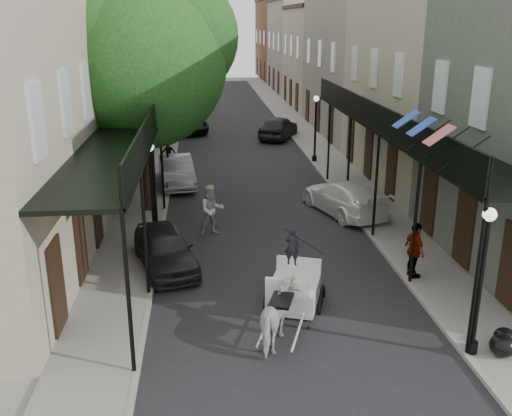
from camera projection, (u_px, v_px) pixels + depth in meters
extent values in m
plane|color=gray|center=(292.00, 323.00, 15.45)|extent=(140.00, 140.00, 0.00)
cube|color=black|center=(241.00, 156.00, 34.35)|extent=(8.00, 90.00, 0.01)
cube|color=gray|center=(157.00, 157.00, 33.89)|extent=(2.20, 90.00, 0.12)
cube|color=gray|center=(323.00, 154.00, 34.78)|extent=(2.20, 90.00, 0.12)
cube|color=#A09980|center=(113.00, 57.00, 41.40)|extent=(5.00, 80.00, 10.50)
cube|color=gray|center=(345.00, 56.00, 42.93)|extent=(5.00, 80.00, 10.50)
cube|color=black|center=(126.00, 132.00, 20.36)|extent=(2.20, 18.00, 0.12)
cube|color=black|center=(155.00, 118.00, 20.30)|extent=(0.06, 18.00, 1.00)
cylinder|color=black|center=(128.00, 292.00, 12.53)|extent=(0.10, 0.10, 4.00)
cylinder|color=black|center=(155.00, 190.00, 20.10)|extent=(0.10, 0.10, 4.00)
cylinder|color=black|center=(167.00, 144.00, 27.66)|extent=(0.10, 0.10, 4.00)
cube|color=black|center=(398.00, 128.00, 21.26)|extent=(2.20, 18.00, 0.12)
cube|color=black|center=(371.00, 115.00, 21.01)|extent=(0.06, 18.00, 1.00)
cylinder|color=black|center=(477.00, 278.00, 13.25)|extent=(0.10, 0.10, 4.00)
cylinder|color=black|center=(376.00, 184.00, 20.81)|extent=(0.10, 0.10, 4.00)
cylinder|color=black|center=(329.00, 140.00, 28.38)|extent=(0.10, 0.10, 4.00)
cylinder|color=#382619|center=(146.00, 145.00, 23.58)|extent=(0.44, 0.44, 5.60)
sphere|color=#174817|center=(141.00, 63.00, 22.55)|extent=(6.80, 6.80, 6.80)
sphere|color=#174817|center=(175.00, 36.00, 22.92)|extent=(5.10, 5.10, 5.10)
cylinder|color=#382619|center=(166.00, 104.00, 36.90)|extent=(0.44, 0.44, 5.04)
sphere|color=#174817|center=(163.00, 57.00, 35.98)|extent=(6.00, 6.00, 6.00)
sphere|color=#174817|center=(182.00, 42.00, 36.37)|extent=(4.50, 4.50, 4.50)
cylinder|color=black|center=(472.00, 347.00, 13.84)|extent=(0.28, 0.28, 0.30)
cylinder|color=black|center=(479.00, 289.00, 13.35)|extent=(0.12, 0.12, 3.40)
sphere|color=white|center=(490.00, 215.00, 12.77)|extent=(0.32, 0.32, 0.32)
cylinder|color=black|center=(155.00, 239.00, 20.67)|extent=(0.28, 0.28, 0.30)
cylinder|color=black|center=(153.00, 198.00, 20.18)|extent=(0.12, 0.12, 3.40)
sphere|color=white|center=(149.00, 147.00, 19.60)|extent=(0.32, 0.32, 0.32)
cylinder|color=black|center=(314.00, 158.00, 32.75)|extent=(0.28, 0.28, 0.30)
cylinder|color=black|center=(315.00, 132.00, 32.26)|extent=(0.12, 0.12, 3.40)
sphere|color=white|center=(316.00, 99.00, 31.68)|extent=(0.32, 0.32, 0.32)
imported|color=beige|center=(280.00, 317.00, 14.22)|extent=(1.39, 2.03, 1.57)
torus|color=black|center=(272.00, 275.00, 16.99)|extent=(0.47, 1.19, 1.23)
torus|color=black|center=(324.00, 280.00, 16.65)|extent=(0.47, 1.19, 1.23)
torus|color=black|center=(269.00, 305.00, 15.81)|extent=(0.27, 0.62, 0.64)
torus|color=black|center=(311.00, 309.00, 15.56)|extent=(0.27, 0.62, 0.64)
cube|color=silver|center=(297.00, 267.00, 16.52)|extent=(1.81, 2.04, 0.66)
cube|color=silver|center=(292.00, 266.00, 15.45)|extent=(1.25, 0.86, 0.11)
cube|color=silver|center=(290.00, 260.00, 15.14)|extent=(1.11, 0.45, 0.47)
imported|color=black|center=(292.00, 246.00, 15.26)|extent=(0.45, 0.37, 1.07)
imported|color=#B3B4AA|center=(212.00, 210.00, 21.58)|extent=(1.12, 0.97, 1.96)
imported|color=gray|center=(168.00, 152.00, 31.51)|extent=(1.12, 0.86, 1.53)
imported|color=gray|center=(415.00, 250.00, 17.71)|extent=(0.60, 1.11, 1.79)
imported|color=black|center=(165.00, 249.00, 18.69)|extent=(2.64, 4.33, 1.38)
imported|color=#9A9A9F|center=(177.00, 171.00, 28.13)|extent=(2.10, 4.56, 1.45)
imported|color=black|center=(184.00, 122.00, 41.62)|extent=(4.08, 5.78, 1.46)
imported|color=white|center=(344.00, 198.00, 24.06)|extent=(3.29, 5.15, 1.39)
imported|color=black|center=(279.00, 127.00, 39.31)|extent=(3.56, 5.00, 1.58)
ellipsoid|color=black|center=(503.00, 346.00, 13.67)|extent=(0.63, 0.63, 0.54)
ellipsoid|color=black|center=(505.00, 337.00, 14.14)|extent=(0.55, 0.55, 0.44)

